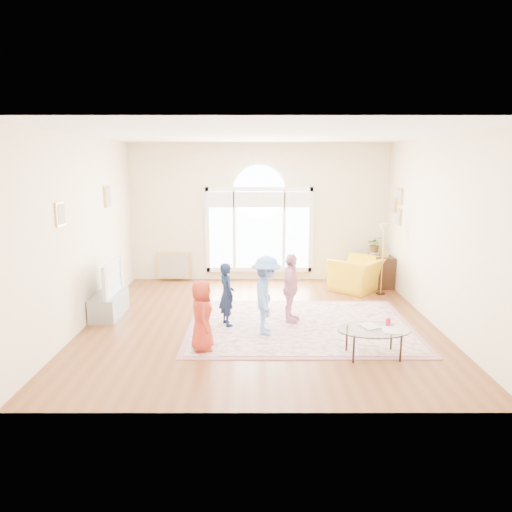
{
  "coord_description": "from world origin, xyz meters",
  "views": [
    {
      "loc": [
        -0.08,
        -7.64,
        2.74
      ],
      "look_at": [
        -0.08,
        0.3,
        1.12
      ],
      "focal_mm": 32.0,
      "sensor_mm": 36.0,
      "label": 1
    }
  ],
  "objects_px": {
    "tv_console": "(109,305)",
    "coffee_table": "(374,330)",
    "television": "(108,278)",
    "area_rug": "(300,325)",
    "armchair": "(358,274)"
  },
  "relations": [
    {
      "from": "television",
      "to": "area_rug",
      "type": "bearing_deg",
      "value": -8.61
    },
    {
      "from": "area_rug",
      "to": "television",
      "type": "distance_m",
      "value": 3.53
    },
    {
      "from": "television",
      "to": "coffee_table",
      "type": "height_order",
      "value": "television"
    },
    {
      "from": "tv_console",
      "to": "coffee_table",
      "type": "xyz_separation_m",
      "value": [
        4.36,
        -1.79,
        0.19
      ]
    },
    {
      "from": "tv_console",
      "to": "coffee_table",
      "type": "bearing_deg",
      "value": -22.34
    },
    {
      "from": "armchair",
      "to": "tv_console",
      "type": "bearing_deg",
      "value": -30.63
    },
    {
      "from": "area_rug",
      "to": "tv_console",
      "type": "bearing_deg",
      "value": 171.41
    },
    {
      "from": "television",
      "to": "armchair",
      "type": "bearing_deg",
      "value": 19.7
    },
    {
      "from": "tv_console",
      "to": "television",
      "type": "distance_m",
      "value": 0.51
    },
    {
      "from": "coffee_table",
      "to": "television",
      "type": "bearing_deg",
      "value": 154.36
    },
    {
      "from": "area_rug",
      "to": "armchair",
      "type": "distance_m",
      "value": 2.73
    },
    {
      "from": "television",
      "to": "coffee_table",
      "type": "relative_size",
      "value": 0.97
    },
    {
      "from": "television",
      "to": "armchair",
      "type": "xyz_separation_m",
      "value": [
        4.9,
        1.76,
        -0.37
      ]
    },
    {
      "from": "area_rug",
      "to": "television",
      "type": "xyz_separation_m",
      "value": [
        -3.42,
        0.52,
        0.71
      ]
    },
    {
      "from": "area_rug",
      "to": "television",
      "type": "bearing_deg",
      "value": 171.39
    }
  ]
}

